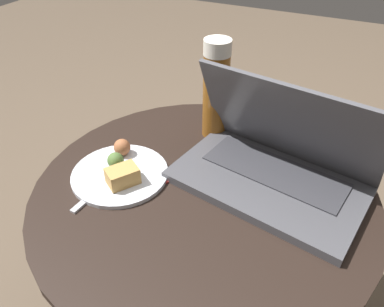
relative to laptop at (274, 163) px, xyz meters
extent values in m
cylinder|color=#515156|center=(-0.12, -0.08, -0.29)|extent=(0.07, 0.07, 0.46)
cylinder|color=black|center=(-0.12, -0.08, -0.05)|extent=(0.68, 0.68, 0.02)
cube|color=#B7332D|center=(-0.28, -0.10, -0.04)|extent=(0.19, 0.17, 0.00)
cube|color=#47474C|center=(0.00, -0.02, -0.04)|extent=(0.40, 0.28, 0.02)
cube|color=#333338|center=(0.00, 0.01, -0.03)|extent=(0.30, 0.15, 0.00)
cube|color=#47474C|center=(0.01, 0.04, 0.07)|extent=(0.38, 0.15, 0.20)
cube|color=silver|center=(0.01, 0.04, 0.07)|extent=(0.35, 0.14, 0.18)
cylinder|color=brown|center=(-0.17, 0.11, 0.05)|extent=(0.06, 0.06, 0.20)
cylinder|color=white|center=(-0.17, 0.11, 0.17)|extent=(0.06, 0.06, 0.03)
cylinder|color=silver|center=(-0.29, -0.12, -0.04)|extent=(0.20, 0.20, 0.01)
cube|color=tan|center=(-0.26, -0.14, -0.02)|extent=(0.07, 0.07, 0.03)
sphere|color=#9E5B38|center=(-0.32, -0.06, -0.02)|extent=(0.04, 0.04, 0.04)
sphere|color=#4C6B33|center=(-0.30, -0.11, -0.02)|extent=(0.03, 0.03, 0.03)
cube|color=#B2B2B7|center=(-0.30, -0.19, -0.04)|extent=(0.02, 0.12, 0.01)
cube|color=#B2B2B7|center=(-0.29, -0.10, -0.04)|extent=(0.03, 0.05, 0.01)
camera|label=1|loc=(0.10, -0.59, 0.45)|focal=35.00mm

